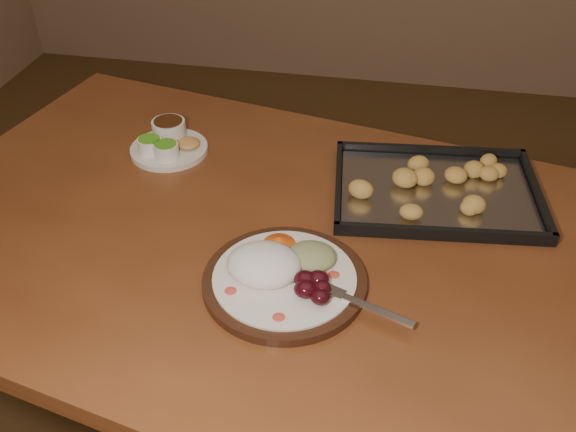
# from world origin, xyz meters

# --- Properties ---
(ground) EXTENTS (4.00, 4.00, 0.00)m
(ground) POSITION_xyz_m (0.00, 0.00, 0.00)
(ground) COLOR #50341B
(ground) RESTS_ON ground
(dining_table) EXTENTS (1.65, 1.18, 0.75)m
(dining_table) POSITION_xyz_m (-0.12, -0.28, 0.65)
(dining_table) COLOR brown
(dining_table) RESTS_ON ground
(dinner_plate) EXTENTS (0.36, 0.27, 0.06)m
(dinner_plate) POSITION_xyz_m (-0.11, -0.39, 0.77)
(dinner_plate) COLOR black
(dinner_plate) RESTS_ON dining_table
(condiment_saucer) EXTENTS (0.17, 0.17, 0.06)m
(condiment_saucer) POSITION_xyz_m (-0.44, -0.03, 0.77)
(condiment_saucer) COLOR silver
(condiment_saucer) RESTS_ON dining_table
(baking_tray) EXTENTS (0.43, 0.34, 0.04)m
(baking_tray) POSITION_xyz_m (0.14, -0.08, 0.76)
(baking_tray) COLOR black
(baking_tray) RESTS_ON dining_table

